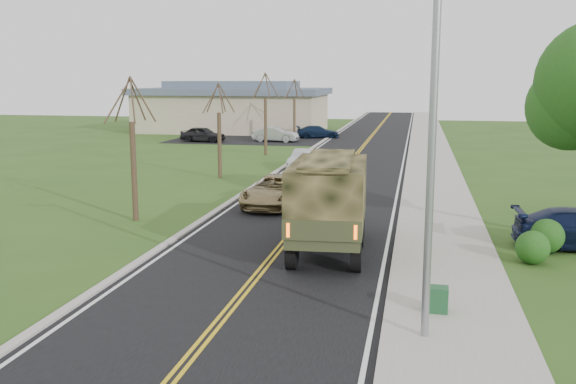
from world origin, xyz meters
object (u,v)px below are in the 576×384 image
(military_truck, at_px, (330,197))
(suv_champagne, at_px, (276,191))
(sedan_silver, at_px, (304,159))
(utility_box_far, at_px, (437,299))

(military_truck, relative_size, suv_champagne, 1.32)
(military_truck, bearing_deg, sedan_silver, 99.03)
(suv_champagne, height_order, utility_box_far, suv_champagne)
(suv_champagne, xyz_separation_m, sedan_silver, (-0.88, 12.58, -0.07))
(suv_champagne, distance_m, sedan_silver, 12.61)
(military_truck, height_order, sedan_silver, military_truck)
(suv_champagne, relative_size, utility_box_far, 8.06)
(military_truck, distance_m, utility_box_far, 6.76)
(utility_box_far, bearing_deg, suv_champagne, 120.56)
(suv_champagne, xyz_separation_m, utility_box_far, (7.10, -13.08, -0.30))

